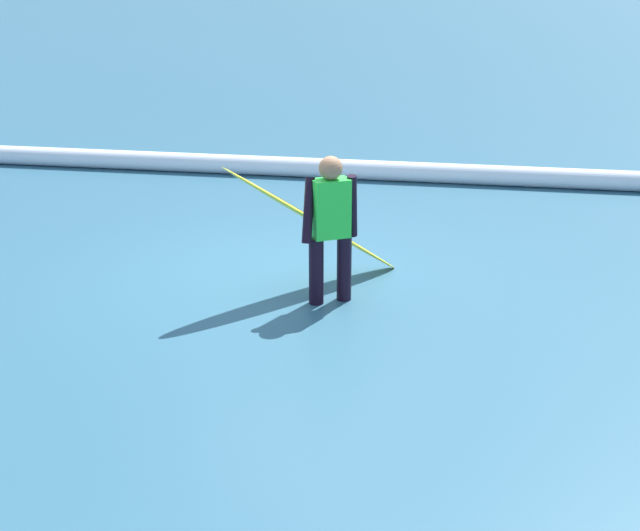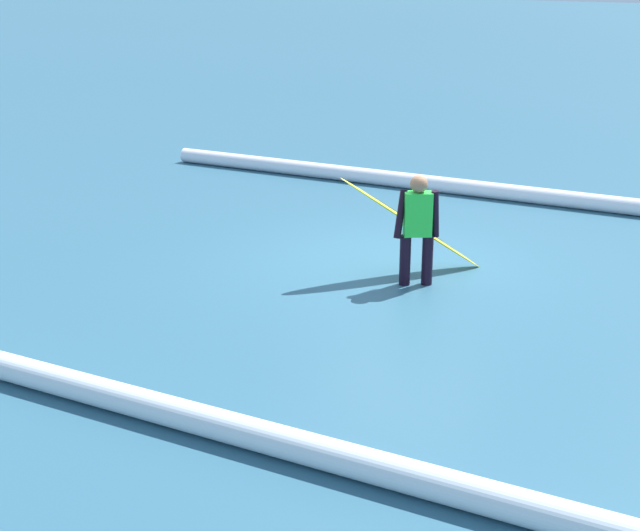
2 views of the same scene
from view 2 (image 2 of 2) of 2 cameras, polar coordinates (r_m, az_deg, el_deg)
name	(u,v)px [view 2 (image 2 of 2)]	position (r m, az deg, el deg)	size (l,w,h in m)	color
ground_plane	(396,260)	(12.16, 4.89, 0.34)	(154.04, 154.04, 0.00)	#2F5E75
surfer	(417,224)	(11.05, 6.27, 2.63)	(0.45, 0.44, 1.41)	black
surfboard	(412,224)	(11.50, 5.93, 2.67)	(1.60, 1.57, 1.37)	yellow
wave_crest_foreground	(554,198)	(15.29, 14.75, 4.23)	(0.28, 0.28, 14.86)	white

